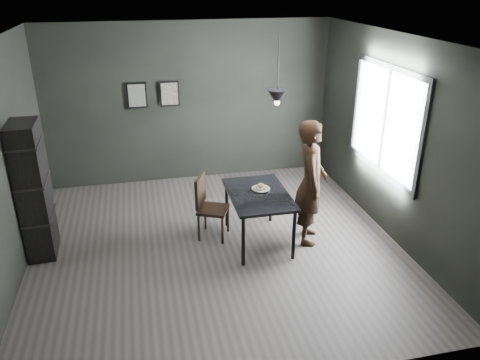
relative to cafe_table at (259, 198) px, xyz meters
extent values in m
plane|color=#3B3633|center=(-0.60, 0.00, -0.67)|extent=(5.00, 5.00, 0.00)
cube|color=black|center=(-0.60, 2.50, 0.73)|extent=(5.00, 0.10, 2.80)
cube|color=silver|center=(-0.60, 0.00, 2.13)|extent=(5.00, 5.00, 0.02)
cube|color=white|center=(1.88, 0.20, 0.93)|extent=(0.02, 1.80, 1.40)
cube|color=black|center=(1.87, 0.20, 0.93)|extent=(0.04, 1.96, 1.56)
cube|color=black|center=(0.00, 0.00, 0.06)|extent=(0.80, 1.20, 0.04)
cylinder|color=black|center=(-0.34, -0.54, -0.32)|extent=(0.05, 0.05, 0.71)
cylinder|color=black|center=(0.34, -0.54, -0.32)|extent=(0.05, 0.05, 0.71)
cylinder|color=black|center=(-0.34, 0.54, -0.32)|extent=(0.05, 0.05, 0.71)
cylinder|color=black|center=(0.34, 0.54, -0.32)|extent=(0.05, 0.05, 0.71)
cylinder|color=white|center=(0.06, 0.11, 0.08)|extent=(0.23, 0.23, 0.01)
torus|color=beige|center=(0.10, 0.11, 0.11)|extent=(0.10, 0.10, 0.04)
torus|color=beige|center=(0.04, 0.15, 0.11)|extent=(0.10, 0.10, 0.04)
torus|color=beige|center=(0.04, 0.08, 0.11)|extent=(0.10, 0.10, 0.04)
torus|color=beige|center=(0.06, 0.11, 0.14)|extent=(0.12, 0.13, 0.05)
imported|color=black|center=(0.70, -0.10, 0.21)|extent=(0.60, 0.74, 1.76)
cube|color=black|center=(-0.59, 0.27, -0.24)|extent=(0.53, 0.53, 0.04)
cube|color=black|center=(-0.75, 0.34, 0.04)|extent=(0.20, 0.38, 0.44)
cylinder|color=black|center=(-0.82, 0.18, -0.48)|extent=(0.03, 0.03, 0.39)
cylinder|color=black|center=(-0.50, 0.04, -0.48)|extent=(0.03, 0.03, 0.39)
cylinder|color=black|center=(-0.67, 0.50, -0.48)|extent=(0.03, 0.03, 0.39)
cylinder|color=black|center=(-0.36, 0.36, -0.48)|extent=(0.03, 0.03, 0.39)
cube|color=black|center=(-2.92, 0.37, 0.24)|extent=(0.37, 0.62, 1.83)
cylinder|color=black|center=(0.25, 0.10, 1.75)|extent=(0.01, 0.01, 0.75)
cone|color=black|center=(0.25, 0.10, 1.38)|extent=(0.28, 0.28, 0.18)
sphere|color=#FFE0B2|center=(0.25, 0.10, 1.30)|extent=(0.07, 0.07, 0.07)
cube|color=black|center=(-1.50, 2.47, 0.93)|extent=(0.34, 0.03, 0.44)
cube|color=#456152|center=(-1.50, 2.45, 0.93)|extent=(0.28, 0.01, 0.38)
cube|color=black|center=(-0.95, 2.47, 0.93)|extent=(0.34, 0.03, 0.44)
cube|color=brown|center=(-0.95, 2.45, 0.93)|extent=(0.28, 0.01, 0.38)
camera|label=1|loc=(-1.51, -5.55, 2.81)|focal=35.00mm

